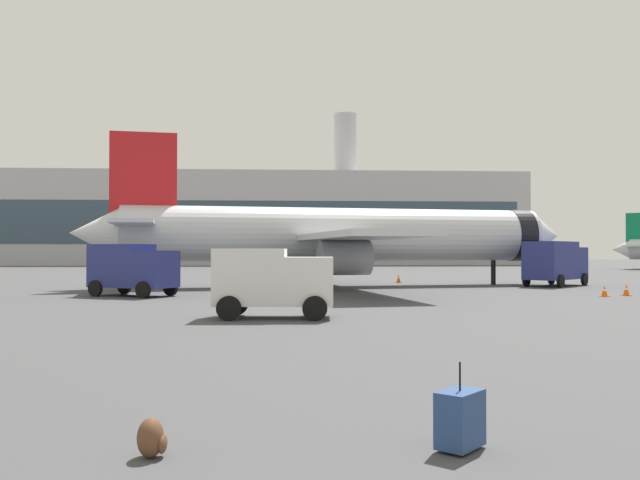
{
  "coord_description": "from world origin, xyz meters",
  "views": [
    {
      "loc": [
        -0.16,
        -3.16,
        2.49
      ],
      "look_at": [
        1.58,
        26.71,
        3.0
      ],
      "focal_mm": 37.67,
      "sensor_mm": 36.0,
      "label": 1
    }
  ],
  "objects_px": {
    "fuel_truck": "(555,261)",
    "safety_cone_outer": "(399,279)",
    "airplane_at_gate": "(335,235)",
    "traveller_backpack": "(152,438)",
    "cargo_van": "(272,279)",
    "safety_cone_near": "(626,290)",
    "service_truck": "(132,267)",
    "rolling_suitcase": "(460,419)",
    "safety_cone_mid": "(152,281)",
    "safety_cone_far": "(604,291)"
  },
  "relations": [
    {
      "from": "fuel_truck",
      "to": "safety_cone_near",
      "type": "distance_m",
      "value": 10.78
    },
    {
      "from": "cargo_van",
      "to": "fuel_truck",
      "type": "bearing_deg",
      "value": 47.81
    },
    {
      "from": "safety_cone_mid",
      "to": "safety_cone_far",
      "type": "xyz_separation_m",
      "value": [
        27.25,
        -14.0,
        0.0
      ]
    },
    {
      "from": "cargo_van",
      "to": "safety_cone_mid",
      "type": "bearing_deg",
      "value": 110.24
    },
    {
      "from": "traveller_backpack",
      "to": "service_truck",
      "type": "bearing_deg",
      "value": 102.77
    },
    {
      "from": "safety_cone_near",
      "to": "safety_cone_mid",
      "type": "relative_size",
      "value": 1.1
    },
    {
      "from": "cargo_van",
      "to": "traveller_backpack",
      "type": "bearing_deg",
      "value": -94.13
    },
    {
      "from": "fuel_truck",
      "to": "safety_cone_far",
      "type": "xyz_separation_m",
      "value": [
        -1.99,
        -11.36,
        -1.47
      ]
    },
    {
      "from": "service_truck",
      "to": "rolling_suitcase",
      "type": "distance_m",
      "value": 31.46
    },
    {
      "from": "airplane_at_gate",
      "to": "safety_cone_outer",
      "type": "bearing_deg",
      "value": 43.64
    },
    {
      "from": "fuel_truck",
      "to": "cargo_van",
      "type": "xyz_separation_m",
      "value": [
        -20.09,
        -22.16,
        -0.32
      ]
    },
    {
      "from": "safety_cone_far",
      "to": "rolling_suitcase",
      "type": "height_order",
      "value": "rolling_suitcase"
    },
    {
      "from": "safety_cone_mid",
      "to": "rolling_suitcase",
      "type": "height_order",
      "value": "rolling_suitcase"
    },
    {
      "from": "airplane_at_gate",
      "to": "cargo_van",
      "type": "height_order",
      "value": "airplane_at_gate"
    },
    {
      "from": "safety_cone_near",
      "to": "cargo_van",
      "type": "bearing_deg",
      "value": -149.75
    },
    {
      "from": "fuel_truck",
      "to": "safety_cone_far",
      "type": "height_order",
      "value": "fuel_truck"
    },
    {
      "from": "safety_cone_outer",
      "to": "service_truck",
      "type": "bearing_deg",
      "value": -139.78
    },
    {
      "from": "safety_cone_mid",
      "to": "rolling_suitcase",
      "type": "distance_m",
      "value": 43.24
    },
    {
      "from": "fuel_truck",
      "to": "traveller_backpack",
      "type": "height_order",
      "value": "fuel_truck"
    },
    {
      "from": "service_truck",
      "to": "safety_cone_far",
      "type": "bearing_deg",
      "value": -4.38
    },
    {
      "from": "service_truck",
      "to": "traveller_backpack",
      "type": "distance_m",
      "value": 30.49
    },
    {
      "from": "service_truck",
      "to": "cargo_van",
      "type": "xyz_separation_m",
      "value": [
        7.95,
        -12.8,
        -0.16
      ]
    },
    {
      "from": "airplane_at_gate",
      "to": "traveller_backpack",
      "type": "height_order",
      "value": "airplane_at_gate"
    },
    {
      "from": "safety_cone_far",
      "to": "traveller_backpack",
      "type": "relative_size",
      "value": 1.26
    },
    {
      "from": "safety_cone_outer",
      "to": "rolling_suitcase",
      "type": "relative_size",
      "value": 0.61
    },
    {
      "from": "safety_cone_near",
      "to": "safety_cone_outer",
      "type": "distance_m",
      "value": 19.07
    },
    {
      "from": "airplane_at_gate",
      "to": "traveller_backpack",
      "type": "bearing_deg",
      "value": -97.84
    },
    {
      "from": "fuel_truck",
      "to": "cargo_van",
      "type": "height_order",
      "value": "fuel_truck"
    },
    {
      "from": "airplane_at_gate",
      "to": "traveller_backpack",
      "type": "relative_size",
      "value": 74.38
    },
    {
      "from": "cargo_van",
      "to": "rolling_suitcase",
      "type": "xyz_separation_m",
      "value": [
        2.58,
        -16.82,
        -1.06
      ]
    },
    {
      "from": "airplane_at_gate",
      "to": "safety_cone_mid",
      "type": "height_order",
      "value": "airplane_at_gate"
    },
    {
      "from": "airplane_at_gate",
      "to": "rolling_suitcase",
      "type": "distance_m",
      "value": 39.48
    },
    {
      "from": "safety_cone_outer",
      "to": "safety_cone_far",
      "type": "bearing_deg",
      "value": -63.45
    },
    {
      "from": "traveller_backpack",
      "to": "cargo_van",
      "type": "bearing_deg",
      "value": 85.87
    },
    {
      "from": "fuel_truck",
      "to": "safety_cone_far",
      "type": "relative_size",
      "value": 9.9
    },
    {
      "from": "safety_cone_outer",
      "to": "traveller_backpack",
      "type": "xyz_separation_m",
      "value": [
        -10.88,
        -44.61,
        -0.1
      ]
    },
    {
      "from": "safety_cone_near",
      "to": "rolling_suitcase",
      "type": "distance_m",
      "value": 33.09
    },
    {
      "from": "rolling_suitcase",
      "to": "safety_cone_mid",
      "type": "bearing_deg",
      "value": 105.73
    },
    {
      "from": "fuel_truck",
      "to": "safety_cone_outer",
      "type": "bearing_deg",
      "value": 152.04
    },
    {
      "from": "fuel_truck",
      "to": "rolling_suitcase",
      "type": "xyz_separation_m",
      "value": [
        -17.51,
        -38.99,
        -1.38
      ]
    },
    {
      "from": "safety_cone_far",
      "to": "rolling_suitcase",
      "type": "bearing_deg",
      "value": -119.34
    },
    {
      "from": "safety_cone_mid",
      "to": "safety_cone_near",
      "type": "bearing_deg",
      "value": -24.76
    },
    {
      "from": "traveller_backpack",
      "to": "rolling_suitcase",
      "type": "bearing_deg",
      "value": 1.27
    },
    {
      "from": "traveller_backpack",
      "to": "fuel_truck",
      "type": "bearing_deg",
      "value": 61.39
    },
    {
      "from": "safety_cone_near",
      "to": "safety_cone_outer",
      "type": "xyz_separation_m",
      "value": [
        -10.05,
        16.21,
        0.01
      ]
    },
    {
      "from": "safety_cone_far",
      "to": "rolling_suitcase",
      "type": "distance_m",
      "value": 31.69
    },
    {
      "from": "service_truck",
      "to": "traveller_backpack",
      "type": "relative_size",
      "value": 10.97
    },
    {
      "from": "safety_cone_far",
      "to": "cargo_van",
      "type": "bearing_deg",
      "value": -149.17
    },
    {
      "from": "cargo_van",
      "to": "traveller_backpack",
      "type": "distance_m",
      "value": 16.99
    },
    {
      "from": "fuel_truck",
      "to": "safety_cone_outer",
      "type": "distance_m",
      "value": 11.89
    }
  ]
}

